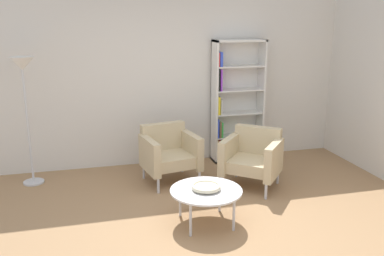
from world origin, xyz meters
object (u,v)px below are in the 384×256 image
object	(u,v)px
bookshelf_tall	(234,103)
floor_lamp_torchiere	(23,79)
coffee_table_low	(206,192)
armchair_by_bookshelf	(169,152)
armchair_near_window	(253,157)
decorative_bowl	(206,187)

from	to	relation	value
bookshelf_tall	floor_lamp_torchiere	xyz separation A→B (m)	(-3.03, -0.28, 0.53)
bookshelf_tall	coffee_table_low	distance (m)	2.33
armchair_by_bookshelf	armchair_near_window	xyz separation A→B (m)	(1.05, -0.47, 0.00)
coffee_table_low	decorative_bowl	distance (m)	0.06
armchair_by_bookshelf	bookshelf_tall	bearing A→B (deg)	18.33
bookshelf_tall	decorative_bowl	xyz separation A→B (m)	(-1.04, -2.01, -0.48)
decorative_bowl	coffee_table_low	bearing A→B (deg)	-91.19
coffee_table_low	bookshelf_tall	bearing A→B (deg)	62.59
decorative_bowl	armchair_by_bookshelf	bearing A→B (deg)	95.85
decorative_bowl	floor_lamp_torchiere	world-z (taller)	floor_lamp_torchiere
floor_lamp_torchiere	armchair_by_bookshelf	bearing A→B (deg)	-11.58
coffee_table_low	armchair_by_bookshelf	size ratio (longest dim) A/B	0.97
coffee_table_low	floor_lamp_torchiere	size ratio (longest dim) A/B	0.46
armchair_near_window	floor_lamp_torchiere	size ratio (longest dim) A/B	0.55
floor_lamp_torchiere	coffee_table_low	bearing A→B (deg)	-41.15
armchair_near_window	armchair_by_bookshelf	bearing A→B (deg)	-163.99
bookshelf_tall	floor_lamp_torchiere	bearing A→B (deg)	-174.81
armchair_near_window	floor_lamp_torchiere	xyz separation A→B (m)	(-2.90, 0.85, 1.03)
armchair_by_bookshelf	armchair_near_window	distance (m)	1.15
bookshelf_tall	floor_lamp_torchiere	world-z (taller)	bookshelf_tall
coffee_table_low	armchair_near_window	world-z (taller)	armchair_near_window
bookshelf_tall	decorative_bowl	bearing A→B (deg)	-117.41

